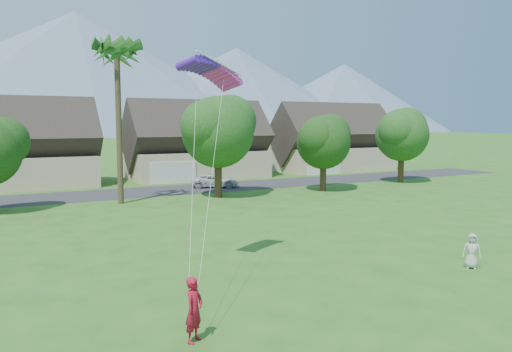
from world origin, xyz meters
TOP-DOWN VIEW (x-y plane):
  - ground at (0.00, 0.00)m, footprint 500.00×500.00m
  - street at (0.00, 34.00)m, footprint 90.00×7.00m
  - kite_flyer at (-5.82, 2.82)m, footprint 0.82×0.79m
  - watcher at (7.32, 4.02)m, footprint 0.86×0.88m
  - parked_car at (8.32, 34.00)m, footprint 5.01×3.79m
  - mountain_ridge at (10.40, 260.00)m, footprint 540.00×240.00m
  - houses_row at (0.49, 42.99)m, footprint 72.75×8.19m
  - tree_row at (-1.14, 27.92)m, footprint 62.27×6.67m
  - fan_palm at (-2.00, 28.50)m, footprint 3.00×3.00m
  - parafoil_kite at (-2.56, 9.20)m, footprint 3.42×1.62m

SIDE VIEW (x-z plane):
  - ground at x=0.00m, z-range 0.00..0.00m
  - street at x=0.00m, z-range 0.00..0.01m
  - parked_car at x=8.32m, z-range 0.00..1.27m
  - watcher at x=7.32m, z-range 0.00..1.52m
  - kite_flyer at x=-5.82m, z-range 0.00..1.90m
  - houses_row at x=0.49m, z-range -0.99..7.87m
  - tree_row at x=-1.14m, z-range 0.66..9.11m
  - parafoil_kite at x=-2.56m, z-range 8.20..8.70m
  - fan_palm at x=-2.00m, z-range 4.90..18.70m
  - mountain_ridge at x=10.40m, z-range -5.93..64.07m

